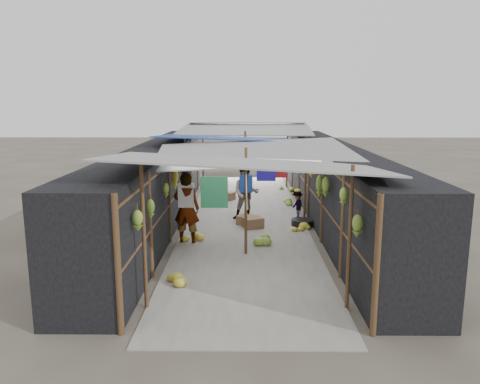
{
  "coord_description": "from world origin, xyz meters",
  "views": [
    {
      "loc": [
        -0.05,
        -7.86,
        3.66
      ],
      "look_at": [
        -0.15,
        4.5,
        1.25
      ],
      "focal_mm": 35.0,
      "sensor_mm": 36.0,
      "label": 1
    }
  ],
  "objects_px": {
    "black_basin": "(302,223)",
    "shopper_blue": "(246,193)",
    "crate_near": "(246,220)",
    "vendor_elderly": "(186,208)",
    "vendor_seated": "(297,205)"
  },
  "relations": [
    {
      "from": "crate_near",
      "to": "black_basin",
      "type": "bearing_deg",
      "value": 19.54
    },
    {
      "from": "crate_near",
      "to": "vendor_seated",
      "type": "bearing_deg",
      "value": 45.76
    },
    {
      "from": "crate_near",
      "to": "vendor_elderly",
      "type": "height_order",
      "value": "vendor_elderly"
    },
    {
      "from": "vendor_seated",
      "to": "vendor_elderly",
      "type": "bearing_deg",
      "value": -66.02
    },
    {
      "from": "crate_near",
      "to": "vendor_seated",
      "type": "xyz_separation_m",
      "value": [
        1.6,
        0.67,
        0.31
      ]
    },
    {
      "from": "black_basin",
      "to": "vendor_seated",
      "type": "relative_size",
      "value": 0.73
    },
    {
      "from": "vendor_seated",
      "to": "black_basin",
      "type": "bearing_deg",
      "value": -8.37
    },
    {
      "from": "black_basin",
      "to": "shopper_blue",
      "type": "bearing_deg",
      "value": 155.64
    },
    {
      "from": "vendor_elderly",
      "to": "vendor_seated",
      "type": "height_order",
      "value": "vendor_elderly"
    },
    {
      "from": "crate_near",
      "to": "shopper_blue",
      "type": "relative_size",
      "value": 0.29
    },
    {
      "from": "crate_near",
      "to": "vendor_elderly",
      "type": "relative_size",
      "value": 0.26
    },
    {
      "from": "shopper_blue",
      "to": "crate_near",
      "type": "bearing_deg",
      "value": -86.38
    },
    {
      "from": "shopper_blue",
      "to": "vendor_seated",
      "type": "relative_size",
      "value": 1.84
    },
    {
      "from": "crate_near",
      "to": "vendor_seated",
      "type": "distance_m",
      "value": 1.77
    },
    {
      "from": "shopper_blue",
      "to": "vendor_seated",
      "type": "distance_m",
      "value": 1.65
    }
  ]
}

